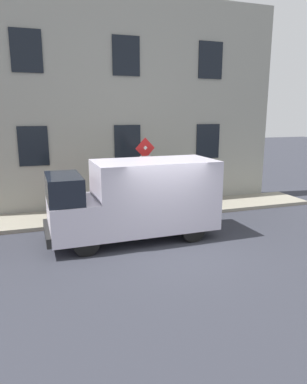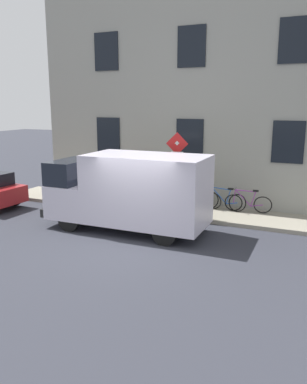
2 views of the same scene
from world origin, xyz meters
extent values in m
plane|color=#2E3039|center=(0.00, 0.00, 0.00)|extent=(80.00, 80.00, 0.00)
cube|color=gray|center=(3.86, 0.00, 0.07)|extent=(2.07, 15.36, 0.14)
cube|color=gray|center=(5.24, 0.00, 4.25)|extent=(0.70, 13.36, 8.51)
cube|color=black|center=(4.87, -3.67, 2.72)|extent=(0.06, 1.10, 1.50)
cube|color=black|center=(4.87, 0.00, 2.72)|extent=(0.06, 1.10, 1.50)
cube|color=black|center=(4.87, 3.67, 2.72)|extent=(0.06, 1.10, 1.50)
cube|color=black|center=(4.87, -3.67, 6.12)|extent=(0.06, 1.10, 1.50)
cube|color=black|center=(4.87, 0.00, 6.12)|extent=(0.06, 1.10, 1.50)
cube|color=black|center=(4.87, 3.67, 6.12)|extent=(0.06, 1.10, 1.50)
cylinder|color=#474C47|center=(3.07, -0.18, 1.54)|extent=(0.09, 0.09, 2.79)
pyramid|color=silver|center=(2.99, -0.19, 2.68)|extent=(0.12, 0.50, 0.50)
pyramid|color=red|center=(3.00, -0.19, 2.68)|extent=(0.11, 0.56, 0.56)
cube|color=white|center=(3.01, -0.19, 2.13)|extent=(0.11, 0.44, 0.56)
cylinder|color=#1933B2|center=(2.99, -0.19, 2.19)|extent=(0.05, 0.24, 0.24)
cube|color=silver|center=(1.14, 0.10, 1.41)|extent=(2.07, 3.84, 2.18)
cube|color=silver|center=(1.09, 2.69, 0.87)|extent=(2.03, 1.44, 1.10)
cube|color=black|center=(1.08, 2.90, 1.77)|extent=(1.94, 1.01, 0.84)
cube|color=black|center=(1.07, 3.44, 0.50)|extent=(2.00, 0.20, 0.28)
cylinder|color=black|center=(0.21, 2.44, 0.38)|extent=(0.23, 0.76, 0.76)
cylinder|color=black|center=(1.97, 2.47, 0.38)|extent=(0.23, 0.76, 0.76)
cylinder|color=black|center=(0.27, -0.88, 0.38)|extent=(0.23, 0.76, 0.76)
cylinder|color=black|center=(2.03, -0.85, 0.38)|extent=(0.23, 0.76, 0.76)
cylinder|color=black|center=(1.99, 6.43, 0.30)|extent=(0.20, 0.61, 0.60)
torus|color=black|center=(4.29, -1.96, 0.47)|extent=(0.22, 0.67, 0.66)
torus|color=black|center=(4.40, -3.01, 0.47)|extent=(0.22, 0.67, 0.66)
cylinder|color=purple|center=(4.32, -2.30, 0.68)|extent=(0.10, 0.60, 0.60)
cylinder|color=purple|center=(4.33, -2.37, 0.95)|extent=(0.11, 0.73, 0.07)
cylinder|color=purple|center=(4.36, -2.66, 0.66)|extent=(0.06, 0.19, 0.55)
cylinder|color=purple|center=(4.37, -2.80, 0.43)|extent=(0.08, 0.43, 0.12)
cylinder|color=purple|center=(4.29, -1.99, 0.72)|extent=(0.04, 0.09, 0.50)
cube|color=black|center=(4.37, -2.73, 0.97)|extent=(0.10, 0.21, 0.06)
cylinder|color=#262626|center=(4.29, -2.01, 1.02)|extent=(0.46, 0.08, 0.03)
torus|color=black|center=(4.37, -1.05, 0.47)|extent=(0.17, 0.67, 0.66)
torus|color=black|center=(4.31, -2.10, 0.47)|extent=(0.17, 0.67, 0.66)
cylinder|color=blue|center=(4.35, -1.39, 0.68)|extent=(0.07, 0.60, 0.60)
cylinder|color=blue|center=(4.35, -1.46, 0.95)|extent=(0.07, 0.73, 0.07)
cylinder|color=blue|center=(4.33, -1.75, 0.66)|extent=(0.05, 0.19, 0.55)
cylinder|color=blue|center=(4.32, -1.89, 0.43)|extent=(0.06, 0.43, 0.12)
cylinder|color=blue|center=(4.37, -1.08, 0.72)|extent=(0.04, 0.09, 0.50)
cube|color=black|center=(4.33, -1.83, 0.97)|extent=(0.09, 0.20, 0.06)
cylinder|color=#262626|center=(4.37, -1.10, 1.02)|extent=(0.46, 0.05, 0.03)
torus|color=black|center=(4.41, -0.15, 0.47)|extent=(0.22, 0.67, 0.66)
torus|color=black|center=(4.28, -1.19, 0.47)|extent=(0.22, 0.67, 0.66)
cylinder|color=gold|center=(4.36, -0.48, 0.68)|extent=(0.11, 0.60, 0.60)
cylinder|color=gold|center=(4.35, -0.56, 0.95)|extent=(0.13, 0.73, 0.07)
cylinder|color=gold|center=(4.32, -0.84, 0.66)|extent=(0.06, 0.19, 0.55)
cylinder|color=gold|center=(4.30, -0.98, 0.43)|extent=(0.09, 0.43, 0.12)
cylinder|color=gold|center=(4.40, -0.17, 0.72)|extent=(0.05, 0.09, 0.50)
cube|color=black|center=(4.31, -0.92, 0.97)|extent=(0.10, 0.21, 0.06)
cylinder|color=#262626|center=(4.40, -0.20, 1.02)|extent=(0.46, 0.09, 0.03)
cylinder|color=#262B47|center=(3.73, 2.55, 0.56)|extent=(0.16, 0.16, 0.85)
cylinder|color=#262B47|center=(3.70, 2.73, 0.56)|extent=(0.16, 0.16, 0.85)
cube|color=#A81E2B|center=(3.71, 2.64, 1.30)|extent=(0.31, 0.43, 0.62)
sphere|color=beige|center=(3.71, 2.64, 1.75)|extent=(0.22, 0.22, 0.22)
cylinder|color=#2D5133|center=(3.17, -0.67, 0.59)|extent=(0.44, 0.44, 0.90)
camera|label=1|loc=(-9.22, 3.61, 3.95)|focal=32.84mm
camera|label=2|loc=(-9.91, -5.14, 4.08)|focal=37.16mm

